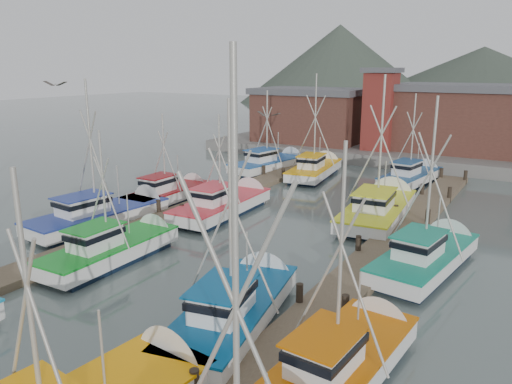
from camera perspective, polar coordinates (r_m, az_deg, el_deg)
The scene contains 21 objects.
ground at distance 25.84m, azimuth -5.15°, elevation -8.38°, with size 260.00×260.00×0.00m, color #495856.
dock_left at distance 32.91m, azimuth -10.85°, elevation -3.18°, with size 2.30×46.00×1.50m.
dock_right at distance 26.15m, azimuth 12.92°, elevation -7.91°, with size 2.30×46.00×1.50m.
quay at distance 58.66m, azimuth 16.77°, elevation 4.47°, with size 44.00×16.00×1.20m, color slate.
shed_left at distance 60.00m, azimuth 6.22°, elevation 8.79°, with size 12.72×8.48×6.20m.
shed_center at distance 56.98m, azimuth 22.94°, elevation 7.84°, with size 14.84×9.54×6.90m.
lookout_tower at distance 54.79m, azimuth 14.01°, elevation 9.23°, with size 3.60×3.60×8.50m.
distant_hills at distance 144.61m, azimuth 20.64°, elevation 9.37°, with size 175.00×140.00×42.00m.
boat_4 at distance 27.22m, azimuth -15.55°, elevation -6.14°, with size 3.08×8.47×7.57m.
boat_5 at distance 20.22m, azimuth -2.04°, elevation -12.90°, with size 4.38×9.28×9.58m.
boat_6 at distance 33.40m, azimuth -16.74°, elevation -2.43°, with size 4.14×9.97×10.06m.
boat_7 at distance 17.23m, azimuth 10.11°, elevation -18.37°, with size 3.45×8.41×8.54m.
boat_8 at distance 34.49m, azimuth -3.44°, elevation -1.33°, with size 3.24×9.41×7.66m.
boat_9 at distance 34.38m, azimuth 13.96°, elevation -1.77°, with size 4.22×10.70×10.40m.
boat_10 at distance 37.81m, azimuth -9.67°, elevation -0.12°, with size 3.02×8.14×7.25m.
boat_11 at distance 26.62m, azimuth 19.13°, elevation -6.86°, with size 3.87×9.12×9.35m.
boat_12 at distance 46.39m, azimuth 6.89°, elevation 2.64°, with size 4.06×9.57×10.09m.
boat_13 at distance 45.00m, azimuth 17.46°, elevation 1.71°, with size 3.74×8.90×8.43m.
boat_14 at distance 48.84m, azimuth 1.79°, elevation 3.31°, with size 4.27×9.69×8.52m.
gull_near at distance 22.43m, azimuth -21.97°, elevation 11.36°, with size 1.55×0.65×0.24m.
gull_far at distance 24.20m, azimuth 1.45°, elevation 8.84°, with size 1.48×0.65×0.24m.
Camera 1 is at (14.27, -19.14, 9.89)m, focal length 35.00 mm.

